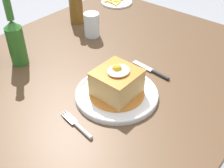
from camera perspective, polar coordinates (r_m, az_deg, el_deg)
dining_table at (r=1.12m, az=-2.59°, el=-0.92°), size 1.33×1.05×0.72m
main_plate at (r=0.94m, az=0.93°, el=-1.98°), size 0.28×0.28×0.02m
sandwich_meal at (r=0.91m, az=0.98°, el=0.23°), size 0.18×0.18×0.11m
fork at (r=0.84m, az=-6.67°, el=-8.50°), size 0.04×0.14×0.01m
knife at (r=1.05m, az=8.68°, el=2.36°), size 0.03×0.17×0.01m
beer_bottle_green at (r=1.11m, az=-18.81°, el=8.36°), size 0.06×0.06×0.27m
beer_bottle_amber at (r=1.38m, az=-7.33°, el=15.94°), size 0.06×0.06×0.27m
drinking_glass at (r=1.27m, az=-4.07°, el=11.49°), size 0.07×0.07×0.10m
side_plate_fries at (r=1.63m, az=0.90°, el=16.12°), size 0.17×0.17×0.02m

